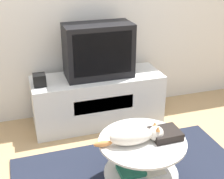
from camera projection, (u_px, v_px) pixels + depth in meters
tv_stand at (98, 99)px, 3.30m from camera, size 1.35×0.48×0.53m
tv at (98, 50)px, 3.10m from camera, size 0.67×0.34×0.54m
speaker at (39, 80)px, 2.95m from camera, size 0.12×0.12×0.12m
coffee_table at (141, 157)px, 2.35m from camera, size 0.65×0.65×0.42m
dvd_box at (165, 134)px, 2.32m from camera, size 0.22×0.19×0.06m
cat at (135, 135)px, 2.23m from camera, size 0.52×0.18×0.14m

